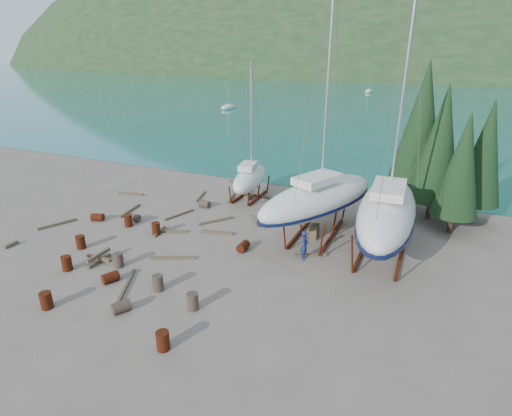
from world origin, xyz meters
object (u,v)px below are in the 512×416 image
at_px(large_sailboat_far, 387,211).
at_px(small_sailboat_shore, 250,178).
at_px(large_sailboat_near, 318,198).
at_px(worker, 305,245).

xyz_separation_m(large_sailboat_far, small_sailboat_shore, (-11.93, 5.89, -1.09)).
height_order(large_sailboat_near, small_sailboat_shore, large_sailboat_near).
bearing_deg(large_sailboat_near, worker, -61.71).
bearing_deg(large_sailboat_far, small_sailboat_shore, 151.61).
bearing_deg(small_sailboat_shore, large_sailboat_near, -43.11).
bearing_deg(large_sailboat_near, large_sailboat_far, 11.71).
distance_m(large_sailboat_far, worker, 5.42).
distance_m(large_sailboat_far, small_sailboat_shore, 13.34).
relative_size(large_sailboat_near, large_sailboat_far, 0.95).
distance_m(large_sailboat_near, small_sailboat_shore, 8.90).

